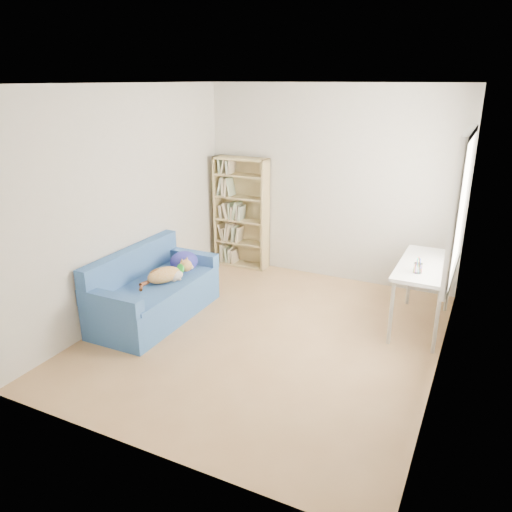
{
  "coord_description": "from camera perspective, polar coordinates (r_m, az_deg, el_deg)",
  "views": [
    {
      "loc": [
        2.01,
        -4.37,
        2.64
      ],
      "look_at": [
        -0.19,
        0.15,
        0.85
      ],
      "focal_mm": 35.0,
      "sensor_mm": 36.0,
      "label": 1
    }
  ],
  "objects": [
    {
      "name": "desk",
      "position": [
        5.73,
        18.76,
        -1.55
      ],
      "size": [
        0.55,
        1.2,
        0.75
      ],
      "color": "silver",
      "rests_on": "ground"
    },
    {
      "name": "room_shell",
      "position": [
        4.91,
        2.45,
        7.77
      ],
      "size": [
        3.54,
        4.04,
        2.62
      ],
      "color": "silver",
      "rests_on": "ground"
    },
    {
      "name": "bookshelf",
      "position": [
        7.29,
        -1.67,
        4.49
      ],
      "size": [
        0.8,
        0.25,
        1.6
      ],
      "color": "tan",
      "rests_on": "ground"
    },
    {
      "name": "sofa",
      "position": [
        5.92,
        -11.54,
        -4.0
      ],
      "size": [
        0.79,
        1.63,
        0.8
      ],
      "rotation": [
        0.0,
        0.0,
        0.01
      ],
      "color": "navy",
      "rests_on": "ground"
    },
    {
      "name": "ground",
      "position": [
        5.49,
        1.1,
        -9.16
      ],
      "size": [
        4.0,
        4.0,
        0.0
      ],
      "primitive_type": "plane",
      "color": "#A37649",
      "rests_on": "ground"
    },
    {
      "name": "pen_cup",
      "position": [
        5.39,
        18.02,
        -1.19
      ],
      "size": [
        0.09,
        0.09,
        0.17
      ],
      "color": "white",
      "rests_on": "desk"
    }
  ]
}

